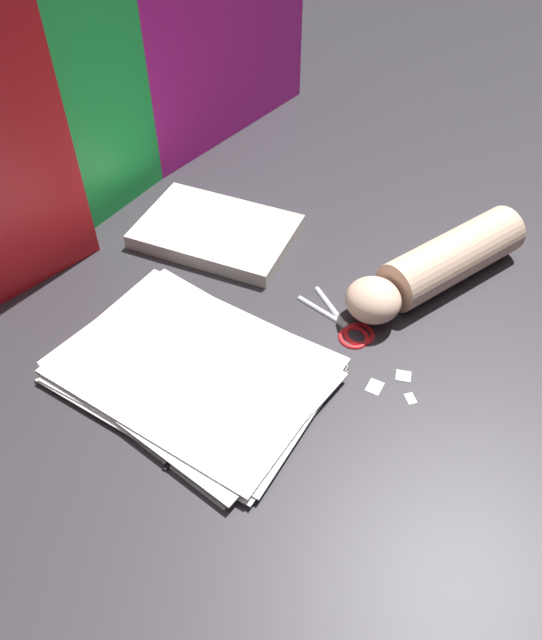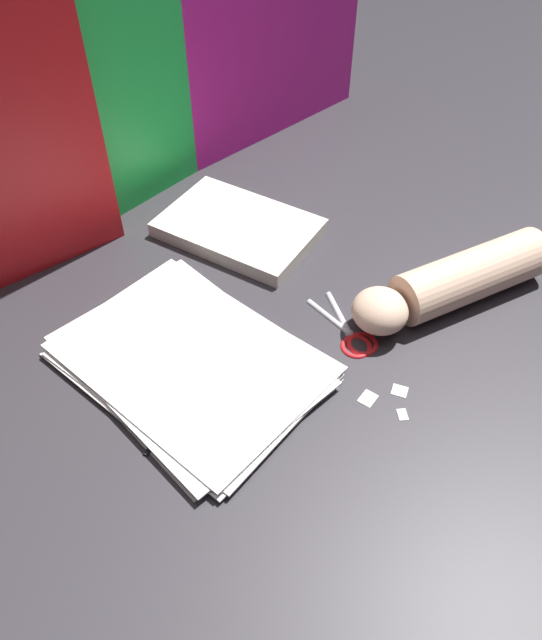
{
  "view_description": "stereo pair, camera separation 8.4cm",
  "coord_description": "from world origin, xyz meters",
  "views": [
    {
      "loc": [
        -0.51,
        -0.34,
        0.67
      ],
      "look_at": [
        -0.03,
        -0.01,
        0.06
      ],
      "focal_mm": 35.0,
      "sensor_mm": 36.0,
      "label": 1
    },
    {
      "loc": [
        -0.46,
        -0.41,
        0.67
      ],
      "look_at": [
        -0.03,
        -0.01,
        0.06
      ],
      "focal_mm": 35.0,
      "sensor_mm": 36.0,
      "label": 2
    }
  ],
  "objects": [
    {
      "name": "paper_scrap_mid",
      "position": [
        -0.01,
        -0.12,
        0.0
      ],
      "size": [
        0.02,
        0.02,
        0.0
      ],
      "color": "white",
      "rests_on": "ground_plane"
    },
    {
      "name": "paper_scrap_side",
      "position": [
        0.03,
        -0.19,
        0.0
      ],
      "size": [
        0.03,
        0.03,
        0.0
      ],
      "color": "white",
      "rests_on": "ground_plane"
    },
    {
      "name": "book_closed",
      "position": [
        0.13,
        0.2,
        0.01
      ],
      "size": [
        0.22,
        0.28,
        0.03
      ],
      "color": "silver",
      "rests_on": "ground_plane"
    },
    {
      "name": "paper_scrap_far",
      "position": [
        -0.01,
        -0.17,
        0.0
      ],
      "size": [
        0.03,
        0.02,
        0.0
      ],
      "color": "white",
      "rests_on": "ground_plane"
    },
    {
      "name": "hand_forearm",
      "position": [
        0.22,
        -0.15,
        0.04
      ],
      "size": [
        0.34,
        0.19,
        0.08
      ],
      "color": "beige",
      "rests_on": "ground_plane"
    },
    {
      "name": "ground_plane",
      "position": [
        0.0,
        0.0,
        0.0
      ],
      "size": [
        6.0,
        6.0,
        0.0
      ],
      "primitive_type": "plane",
      "color": "#2D2B30"
    },
    {
      "name": "pen",
      "position": [
        -0.19,
        -0.0,
        0.0
      ],
      "size": [
        0.14,
        0.04,
        0.01
      ],
      "color": "black",
      "rests_on": "ground_plane"
    },
    {
      "name": "backdrop_panel_right",
      "position": [
        0.27,
        0.4,
        0.24
      ],
      "size": [
        0.75,
        0.07,
        0.48
      ],
      "color": "#D81E9E",
      "rests_on": "ground_plane"
    },
    {
      "name": "paper_stack",
      "position": [
        -0.13,
        0.05,
        0.01
      ],
      "size": [
        0.27,
        0.37,
        0.02
      ],
      "color": "white",
      "rests_on": "ground_plane"
    },
    {
      "name": "paper_scrap_near",
      "position": [
        0.0,
        -0.22,
        0.0
      ],
      "size": [
        0.02,
        0.02,
        0.0
      ],
      "color": "white",
      "rests_on": "ground_plane"
    },
    {
      "name": "scissors",
      "position": [
        0.07,
        -0.08,
        0.0
      ],
      "size": [
        0.09,
        0.14,
        0.01
      ],
      "color": "silver",
      "rests_on": "ground_plane"
    },
    {
      "name": "backdrop_panel_center",
      "position": [
        0.01,
        0.4,
        0.21
      ],
      "size": [
        0.74,
        0.04,
        0.41
      ],
      "color": "green",
      "rests_on": "ground_plane"
    }
  ]
}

